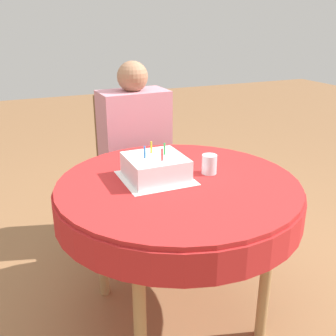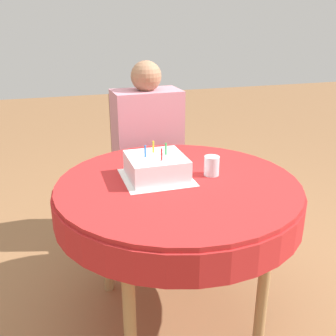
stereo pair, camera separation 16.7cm
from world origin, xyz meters
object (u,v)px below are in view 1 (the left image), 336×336
chair (131,165)px  person (136,140)px  birthday_cake (155,167)px  drinking_glass (209,164)px

chair → person: person is taller
person → birthday_cake: 0.68m
birthday_cake → drinking_glass: 0.25m
chair → person: (0.00, -0.10, 0.19)m
drinking_glass → chair: bearing=98.2°
person → drinking_glass: person is taller
chair → birthday_cake: bearing=-101.7°
person → drinking_glass: bearing=-83.0°
chair → drinking_glass: size_ratio=10.64×
person → chair: bearing=90.0°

